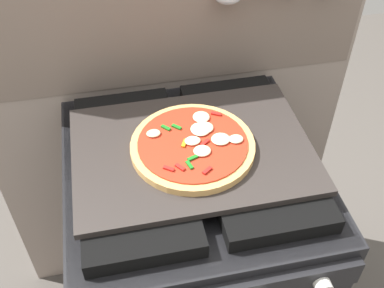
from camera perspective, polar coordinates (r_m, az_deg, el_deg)
kitchen_backsplash at (r=1.39m, az=-2.70°, el=5.24°), size 1.10×0.09×1.55m
stove at (r=1.42m, az=0.01°, el=-14.00°), size 0.60×0.64×0.90m
baking_tray at (r=1.07m, az=0.00°, el=-0.70°), size 0.54×0.38×0.02m
pizza_left at (r=1.05m, az=0.22°, el=-0.11°), size 0.28×0.28×0.03m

